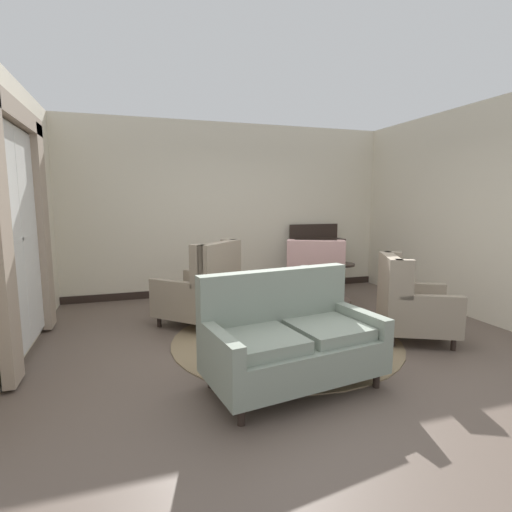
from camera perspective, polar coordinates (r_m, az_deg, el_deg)
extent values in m
plane|color=brown|center=(4.45, 5.86, -13.39)|extent=(8.06, 8.06, 0.00)
cube|color=beige|center=(6.87, -3.65, 6.80)|extent=(5.85, 0.08, 2.93)
cube|color=beige|center=(4.80, -31.98, 4.99)|extent=(0.08, 4.03, 2.93)
cube|color=beige|center=(6.48, 26.61, 5.87)|extent=(0.08, 4.03, 2.93)
cube|color=black|center=(7.00, -3.44, -4.81)|extent=(5.69, 0.03, 0.12)
cylinder|color=#847051|center=(4.70, 4.37, -12.06)|extent=(2.66, 2.66, 0.01)
cube|color=silver|center=(4.71, -31.31, 2.16)|extent=(0.03, 1.27, 2.20)
cube|color=white|center=(4.71, -31.10, 2.17)|extent=(0.02, 1.35, 2.28)
cube|color=white|center=(4.71, -31.07, 2.17)|extent=(0.02, 0.04, 2.20)
cube|color=white|center=(4.71, -31.07, 2.17)|extent=(0.02, 1.27, 0.04)
cube|color=tan|center=(3.91, -33.27, 1.74)|extent=(0.10, 0.32, 2.50)
cube|color=tan|center=(5.49, -28.78, 3.55)|extent=(0.10, 0.32, 2.50)
cube|color=tan|center=(4.76, -31.75, 17.45)|extent=(0.10, 1.95, 0.20)
cylinder|color=black|center=(4.51, 7.35, -6.25)|extent=(1.00, 1.00, 0.03)
cylinder|color=black|center=(4.57, 7.30, -9.18)|extent=(0.10, 0.10, 0.45)
cube|color=black|center=(4.76, 9.57, -11.54)|extent=(0.28, 0.09, 0.07)
cube|color=black|center=(4.75, 4.89, -11.48)|extent=(0.21, 0.26, 0.07)
cube|color=black|center=(4.45, 6.73, -12.93)|extent=(0.21, 0.26, 0.07)
cylinder|color=beige|center=(4.55, 7.14, -5.71)|extent=(0.09, 0.09, 0.02)
ellipsoid|color=beige|center=(4.53, 7.17, -4.15)|extent=(0.17, 0.17, 0.23)
cylinder|color=beige|center=(4.49, 7.21, -2.13)|extent=(0.08, 0.08, 0.10)
torus|color=beige|center=(4.49, 7.22, -1.53)|extent=(0.13, 0.13, 0.02)
cube|color=gray|center=(3.51, 5.58, -14.34)|extent=(1.61, 1.03, 0.30)
cube|color=gray|center=(3.65, 2.88, -6.33)|extent=(1.51, 0.37, 0.56)
cube|color=gray|center=(3.25, 0.95, -12.40)|extent=(0.69, 0.69, 0.10)
cube|color=gray|center=(3.59, 10.53, -10.54)|extent=(0.69, 0.69, 0.10)
cube|color=gray|center=(3.09, -5.15, -12.75)|extent=(0.22, 0.72, 0.18)
cube|color=gray|center=(3.79, 15.12, -9.01)|extent=(0.22, 0.72, 0.18)
cylinder|color=black|center=(3.08, -2.18, -22.35)|extent=(0.06, 0.06, 0.14)
cylinder|color=black|center=(3.74, 17.21, -16.90)|extent=(0.06, 0.06, 0.14)
cylinder|color=black|center=(3.61, -6.62, -17.53)|extent=(0.06, 0.06, 0.14)
cylinder|color=black|center=(4.19, 10.92, -13.88)|extent=(0.06, 0.06, 0.14)
cube|color=gray|center=(4.98, 22.49, -8.17)|extent=(1.04, 1.01, 0.29)
cube|color=gray|center=(4.81, 18.94, -3.29)|extent=(0.45, 0.72, 0.57)
cube|color=gray|center=(4.51, 20.86, -3.24)|extent=(0.22, 0.18, 0.44)
cube|color=gray|center=(5.12, 19.31, -1.85)|extent=(0.22, 0.18, 0.44)
cube|color=gray|center=(4.64, 24.22, -6.42)|extent=(0.68, 0.39, 0.19)
cube|color=gray|center=(5.23, 22.31, -4.70)|extent=(0.68, 0.39, 0.19)
cylinder|color=black|center=(4.87, 26.93, -11.42)|extent=(0.06, 0.06, 0.14)
cylinder|color=black|center=(5.39, 24.95, -9.44)|extent=(0.06, 0.06, 0.14)
cylinder|color=black|center=(4.71, 19.36, -11.68)|extent=(0.06, 0.06, 0.14)
cylinder|color=black|center=(5.24, 18.13, -9.57)|extent=(0.06, 0.06, 0.14)
cube|color=tan|center=(5.92, 8.54, -5.02)|extent=(1.09, 1.13, 0.29)
cube|color=tan|center=(5.47, 8.72, -1.12)|extent=(0.78, 0.46, 0.64)
cube|color=tan|center=(5.57, 12.30, -0.24)|extent=(0.17, 0.22, 0.49)
cube|color=tan|center=(5.55, 5.12, -0.12)|extent=(0.17, 0.22, 0.49)
cube|color=tan|center=(5.94, 11.94, -2.57)|extent=(0.42, 0.75, 0.21)
cube|color=tan|center=(5.92, 5.20, -2.45)|extent=(0.42, 0.75, 0.21)
cylinder|color=black|center=(6.34, 11.32, -6.24)|extent=(0.06, 0.06, 0.14)
cylinder|color=black|center=(6.32, 5.52, -6.15)|extent=(0.06, 0.06, 0.14)
cylinder|color=black|center=(5.65, 11.83, -8.04)|extent=(0.06, 0.06, 0.14)
cylinder|color=black|center=(5.63, 5.30, -7.95)|extent=(0.06, 0.06, 0.14)
cube|color=gray|center=(5.25, -8.64, -6.88)|extent=(1.21, 1.21, 0.27)
cube|color=gray|center=(4.94, -5.17, -2.00)|extent=(0.67, 0.68, 0.70)
cube|color=gray|center=(5.27, -3.98, -0.41)|extent=(0.21, 0.21, 0.53)
cube|color=gray|center=(4.68, -8.42, -1.58)|extent=(0.21, 0.21, 0.53)
cube|color=gray|center=(5.50, -6.99, -3.46)|extent=(0.64, 0.63, 0.23)
cube|color=gray|center=(4.94, -11.57, -4.91)|extent=(0.64, 0.63, 0.23)
cylinder|color=black|center=(5.76, -9.73, -7.65)|extent=(0.06, 0.06, 0.14)
cylinder|color=black|center=(5.27, -13.98, -9.29)|extent=(0.06, 0.06, 0.14)
cylinder|color=black|center=(5.38, -3.32, -8.71)|extent=(0.06, 0.06, 0.14)
cylinder|color=black|center=(4.85, -7.23, -10.67)|extent=(0.06, 0.06, 0.14)
cylinder|color=black|center=(6.10, 12.20, -1.21)|extent=(0.44, 0.44, 0.03)
cylinder|color=black|center=(6.17, 12.11, -4.28)|extent=(0.07, 0.07, 0.64)
cylinder|color=black|center=(6.24, 12.03, -6.98)|extent=(0.29, 0.29, 0.04)
cube|color=black|center=(7.21, 8.92, -0.80)|extent=(0.96, 0.36, 0.83)
cube|color=black|center=(7.29, 8.46, 3.63)|extent=(0.96, 0.04, 0.26)
cube|color=black|center=(7.01, 6.17, -4.91)|extent=(0.06, 0.06, 0.10)
cube|color=black|center=(7.39, 12.27, -4.36)|extent=(0.06, 0.06, 0.10)
cube|color=black|center=(7.24, 5.34, -4.47)|extent=(0.06, 0.06, 0.10)
cube|color=black|center=(7.61, 11.31, -3.98)|extent=(0.06, 0.06, 0.10)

